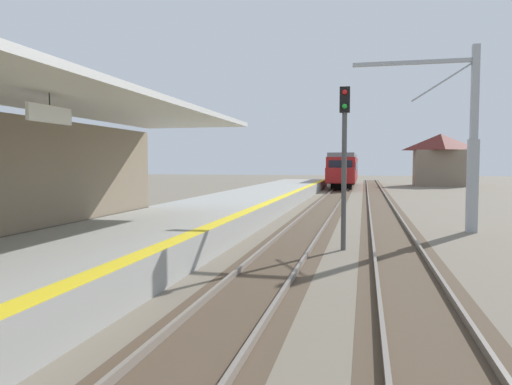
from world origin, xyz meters
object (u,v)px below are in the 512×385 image
object	(u,v)px
rail_signal_post	(344,151)
distant_trackside_house	(440,159)
approaching_train	(344,168)
catenary_pylon_far_side	(465,143)

from	to	relation	value
rail_signal_post	distant_trackside_house	bearing A→B (deg)	78.26
approaching_train	catenary_pylon_far_side	xyz separation A→B (m)	(6.31, -36.27, 1.43)
rail_signal_post	catenary_pylon_far_side	xyz separation A→B (m)	(4.59, 5.19, 0.41)
approaching_train	distant_trackside_house	world-z (taller)	distant_trackside_house
catenary_pylon_far_side	distant_trackside_house	size ratio (longest dim) A/B	1.14
approaching_train	distant_trackside_house	bearing A→B (deg)	25.18
approaching_train	catenary_pylon_far_side	size ratio (longest dim) A/B	2.61
approaching_train	rail_signal_post	xyz separation A→B (m)	(1.72, -41.46, 1.02)
approaching_train	rail_signal_post	world-z (taller)	rail_signal_post
catenary_pylon_far_side	distant_trackside_house	xyz separation A→B (m)	(5.14, 41.65, -0.27)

